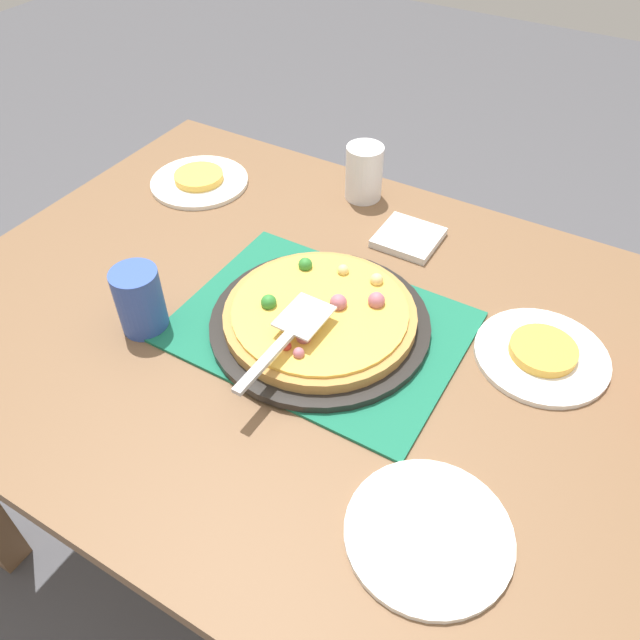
# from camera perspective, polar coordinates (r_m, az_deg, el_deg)

# --- Properties ---
(ground_plane) EXTENTS (8.00, 8.00, 0.00)m
(ground_plane) POSITION_cam_1_polar(r_m,az_deg,el_deg) (1.70, -0.00, -19.04)
(ground_plane) COLOR #4C4C51
(dining_table) EXTENTS (1.40, 1.00, 0.75)m
(dining_table) POSITION_cam_1_polar(r_m,az_deg,el_deg) (1.16, -0.00, -4.59)
(dining_table) COLOR brown
(dining_table) RESTS_ON ground_plane
(placemat) EXTENTS (0.48, 0.36, 0.01)m
(placemat) POSITION_cam_1_polar(r_m,az_deg,el_deg) (1.08, -0.00, -0.65)
(placemat) COLOR #196B4C
(placemat) RESTS_ON dining_table
(pizza_pan) EXTENTS (0.38, 0.38, 0.01)m
(pizza_pan) POSITION_cam_1_polar(r_m,az_deg,el_deg) (1.07, -0.00, -0.27)
(pizza_pan) COLOR black
(pizza_pan) RESTS_ON placemat
(pizza) EXTENTS (0.33, 0.33, 0.05)m
(pizza) POSITION_cam_1_polar(r_m,az_deg,el_deg) (1.06, 0.03, 0.55)
(pizza) COLOR #B78442
(pizza) RESTS_ON pizza_pan
(plate_near_left) EXTENTS (0.22, 0.22, 0.01)m
(plate_near_left) POSITION_cam_1_polar(r_m,az_deg,el_deg) (1.48, -10.96, 12.32)
(plate_near_left) COLOR white
(plate_near_left) RESTS_ON dining_table
(plate_far_right) EXTENTS (0.22, 0.22, 0.01)m
(plate_far_right) POSITION_cam_1_polar(r_m,az_deg,el_deg) (1.09, 19.60, -3.08)
(plate_far_right) COLOR white
(plate_far_right) RESTS_ON dining_table
(plate_side) EXTENTS (0.22, 0.22, 0.01)m
(plate_side) POSITION_cam_1_polar(r_m,az_deg,el_deg) (0.86, 9.91, -18.74)
(plate_side) COLOR white
(plate_side) RESTS_ON dining_table
(served_slice_left) EXTENTS (0.11, 0.11, 0.02)m
(served_slice_left) POSITION_cam_1_polar(r_m,az_deg,el_deg) (1.47, -11.03, 12.75)
(served_slice_left) COLOR #EAB747
(served_slice_left) RESTS_ON plate_near_left
(served_slice_right) EXTENTS (0.11, 0.11, 0.02)m
(served_slice_right) POSITION_cam_1_polar(r_m,az_deg,el_deg) (1.08, 19.76, -2.61)
(served_slice_right) COLOR gold
(served_slice_right) RESTS_ON plate_far_right
(cup_near) EXTENTS (0.08, 0.08, 0.12)m
(cup_near) POSITION_cam_1_polar(r_m,az_deg,el_deg) (1.09, -16.17, 1.74)
(cup_near) COLOR #3351AD
(cup_near) RESTS_ON dining_table
(cup_far) EXTENTS (0.08, 0.08, 0.12)m
(cup_far) POSITION_cam_1_polar(r_m,az_deg,el_deg) (1.38, 4.05, 13.32)
(cup_far) COLOR white
(cup_far) RESTS_ON dining_table
(pizza_server) EXTENTS (0.07, 0.23, 0.01)m
(pizza_server) POSITION_cam_1_polar(r_m,az_deg,el_deg) (0.98, -3.01, -1.28)
(pizza_server) COLOR silver
(pizza_server) RESTS_ON pizza
(napkin_stack) EXTENTS (0.12, 0.12, 0.02)m
(napkin_stack) POSITION_cam_1_polar(r_m,az_deg,el_deg) (1.28, 8.10, 7.48)
(napkin_stack) COLOR white
(napkin_stack) RESTS_ON dining_table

